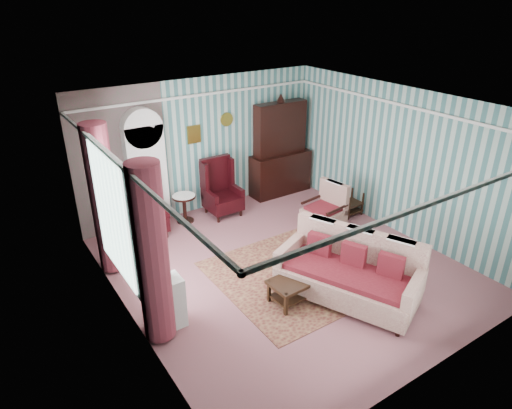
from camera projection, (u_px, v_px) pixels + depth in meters
floor at (284, 267)px, 8.17m from camera, size 6.00×6.00×0.00m
room_shell at (249, 166)px, 7.13m from camera, size 5.53×6.02×2.91m
bookcase at (147, 175)px, 9.15m from camera, size 0.80×0.28×2.24m
dresser_hutch at (281, 146)px, 10.66m from camera, size 1.50×0.56×2.36m
wingback_left at (145, 208)px, 8.94m from camera, size 0.76×0.80×1.25m
wingback_right at (223, 188)px, 9.82m from camera, size 0.76×0.80×1.25m
seated_woman at (145, 209)px, 8.96m from camera, size 0.44×0.40×1.18m
round_side_table at (185, 209)px, 9.65m from camera, size 0.50×0.50×0.60m
nest_table at (350, 203)px, 9.97m from camera, size 0.45×0.38×0.54m
plant_stand at (164, 304)px, 6.57m from camera, size 0.55×0.35×0.80m
rug at (308, 269)px, 8.09m from camera, size 3.20×2.60×0.01m
sofa at (348, 271)px, 7.12m from camera, size 1.76×2.40×1.05m
floral_armchair at (324, 207)px, 9.31m from camera, size 0.84×0.88×0.97m
coffee_table at (298, 288)px, 7.26m from camera, size 0.98×0.57×0.40m
potted_plant_a at (157, 276)px, 6.18m from camera, size 0.37×0.33×0.37m
potted_plant_b at (163, 262)px, 6.44m from camera, size 0.30×0.27×0.44m
potted_plant_c at (151, 268)px, 6.36m from camera, size 0.22×0.22×0.38m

